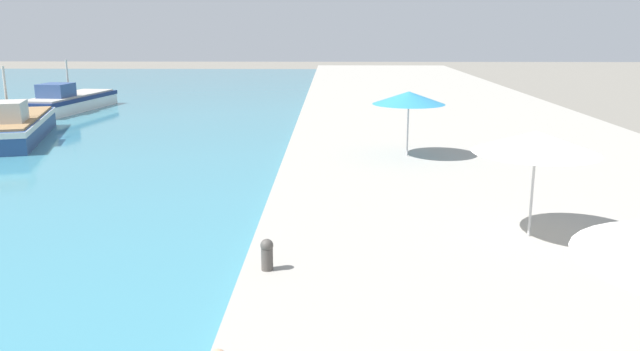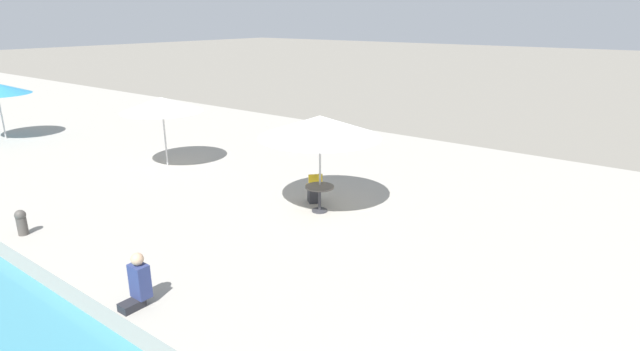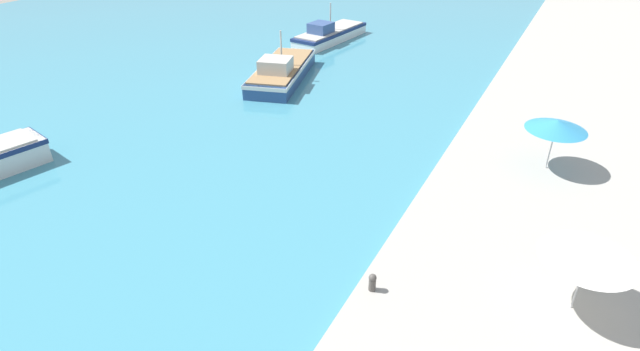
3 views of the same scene
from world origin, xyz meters
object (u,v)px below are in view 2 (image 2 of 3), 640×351
(cafe_chair_left, at_px, (314,192))
(cafe_table, at_px, (320,193))
(cafe_umbrella_white, at_px, (162,104))
(person_at_quay, at_px, (138,283))
(mooring_bollard, at_px, (21,222))
(cafe_umbrella_pink, at_px, (320,126))

(cafe_chair_left, bearing_deg, cafe_table, -90.00)
(cafe_table, distance_m, cafe_chair_left, 0.75)
(cafe_umbrella_white, xyz_separation_m, cafe_chair_left, (0.28, -6.58, -1.92))
(person_at_quay, xyz_separation_m, mooring_bollard, (0.10, 5.12, -0.12))
(cafe_table, bearing_deg, cafe_umbrella_white, 88.48)
(cafe_table, height_order, cafe_chair_left, cafe_chair_left)
(cafe_umbrella_white, distance_m, person_at_quay, 9.64)
(person_at_quay, bearing_deg, cafe_umbrella_pink, 2.61)
(cafe_umbrella_white, distance_m, cafe_chair_left, 6.86)
(cafe_umbrella_pink, xyz_separation_m, cafe_umbrella_white, (0.06, 7.05, -0.14))
(cafe_chair_left, height_order, person_at_quay, person_at_quay)
(cafe_umbrella_pink, height_order, cafe_table, cafe_umbrella_pink)
(cafe_umbrella_white, height_order, cafe_chair_left, cafe_umbrella_white)
(cafe_umbrella_pink, xyz_separation_m, cafe_chair_left, (0.34, 0.47, -2.06))
(cafe_umbrella_white, relative_size, mooring_bollard, 4.37)
(cafe_table, relative_size, person_at_quay, 0.75)
(cafe_table, height_order, mooring_bollard, cafe_table)
(cafe_table, relative_size, cafe_chair_left, 0.88)
(cafe_umbrella_white, bearing_deg, cafe_table, -91.52)
(cafe_umbrella_white, relative_size, cafe_table, 3.57)
(cafe_umbrella_pink, relative_size, cafe_chair_left, 3.68)
(cafe_umbrella_pink, bearing_deg, person_at_quay, -177.39)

